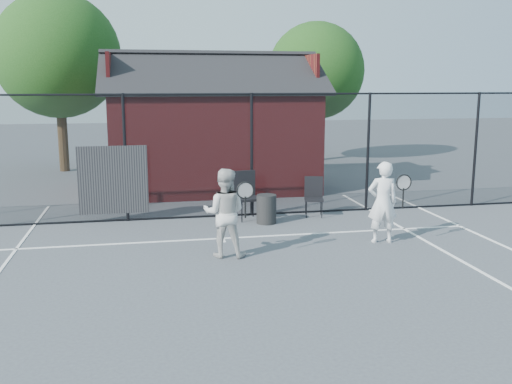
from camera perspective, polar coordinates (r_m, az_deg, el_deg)
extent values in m
plane|color=#464A51|center=(9.25, -0.78, -9.56)|extent=(80.00, 80.00, 0.00)
cube|color=white|center=(12.08, -3.35, -4.65)|extent=(11.00, 0.06, 0.01)
cube|color=white|center=(11.93, -3.25, -4.83)|extent=(0.06, 0.30, 0.01)
cylinder|color=black|center=(13.65, -12.93, 3.30)|extent=(0.07, 0.07, 3.00)
cylinder|color=black|center=(13.88, -0.44, 3.70)|extent=(0.07, 0.07, 3.00)
cylinder|color=black|center=(14.73, 11.13, 3.91)|extent=(0.07, 0.07, 3.00)
cylinder|color=black|center=(16.10, 21.09, 3.96)|extent=(0.07, 0.07, 3.00)
cylinder|color=black|center=(13.63, -4.65, 9.73)|extent=(22.00, 0.04, 0.04)
cylinder|color=black|center=(13.99, -4.46, -2.40)|extent=(22.00, 0.04, 0.04)
cube|color=black|center=(13.73, -4.55, 3.58)|extent=(22.00, 3.00, 0.01)
cube|color=black|center=(13.72, -14.10, 1.17)|extent=(1.60, 0.04, 1.60)
cube|color=maroon|center=(17.74, -4.45, 5.22)|extent=(6.00, 4.00, 3.00)
cube|color=black|center=(16.66, -4.14, 11.86)|extent=(6.50, 2.36, 1.32)
cube|color=black|center=(18.65, -4.91, 11.74)|extent=(6.50, 2.36, 1.32)
cube|color=maroon|center=(17.56, -14.35, 11.51)|extent=(0.10, 2.80, 1.06)
cube|color=maroon|center=(18.24, 4.90, 11.76)|extent=(0.10, 2.80, 1.06)
cylinder|color=#302413|center=(22.32, -18.75, 5.21)|extent=(0.36, 0.36, 2.52)
sphere|color=#184012|center=(22.25, -19.22, 12.76)|extent=(4.48, 4.48, 4.48)
cylinder|color=#302413|center=(24.18, 5.91, 5.78)|extent=(0.36, 0.36, 2.23)
sphere|color=#184012|center=(24.09, 6.03, 11.96)|extent=(3.97, 3.97, 3.97)
imported|color=white|center=(11.88, 12.55, -1.01)|extent=(0.66, 0.47, 1.68)
torus|color=black|center=(11.61, 14.56, 0.93)|extent=(0.33, 0.03, 0.33)
cylinder|color=black|center=(11.67, 14.49, -0.58)|extent=(0.03, 0.03, 0.40)
imported|color=silver|center=(10.68, -3.16, -2.10)|extent=(0.95, 0.82, 1.68)
torus|color=black|center=(10.30, -1.08, 0.17)|extent=(0.33, 0.03, 0.33)
cylinder|color=black|center=(10.37, -1.08, -1.53)|extent=(0.03, 0.03, 0.40)
cube|color=black|center=(13.61, -0.85, -0.44)|extent=(0.63, 0.65, 1.13)
cube|color=black|center=(14.01, 5.81, -0.55)|extent=(0.55, 0.56, 0.94)
cylinder|color=black|center=(13.29, 1.05, -1.72)|extent=(0.56, 0.56, 0.67)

